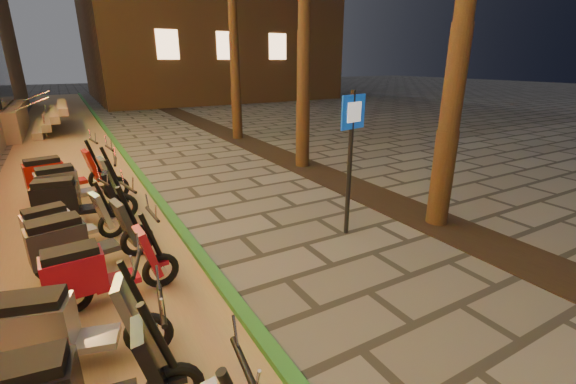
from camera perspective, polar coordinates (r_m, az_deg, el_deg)
ground at (r=4.69m, az=10.75°, el=-21.92°), size 120.00×120.00×0.00m
parking_strip at (r=12.97m, az=-29.78°, el=2.84°), size 3.40×60.00×0.01m
green_curb at (r=13.05m, az=-22.41°, el=4.22°), size 0.18×60.00×0.10m
planting_strip at (r=10.18m, az=8.10°, el=1.38°), size 1.20×40.00×0.02m
pedestrian_sign at (r=6.77m, az=9.32°, el=7.00°), size 0.56×0.14×2.59m
scooter_5 at (r=4.68m, az=-30.34°, el=-16.82°), size 1.66×0.84×1.17m
scooter_6 at (r=5.57m, az=-26.45°, el=-10.41°), size 1.65×0.58×1.16m
scooter_7 at (r=6.48m, az=-28.61°, el=-6.33°), size 1.76×0.77×1.23m
scooter_8 at (r=7.36m, az=-30.26°, el=-4.20°), size 1.56×0.75×1.10m
scooter_9 at (r=8.36m, az=-29.24°, el=-0.96°), size 1.80×0.72×1.26m
scooter_10 at (r=9.38m, az=-29.31°, el=1.04°), size 1.81×0.71×1.27m
scooter_11 at (r=10.30m, az=-30.83°, el=2.22°), size 1.83×0.77×1.28m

